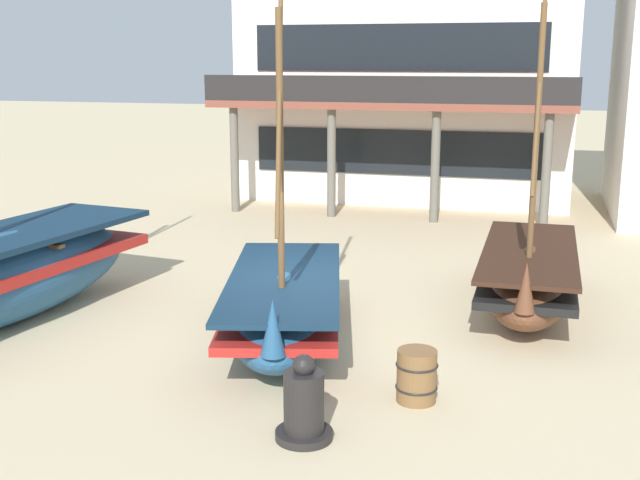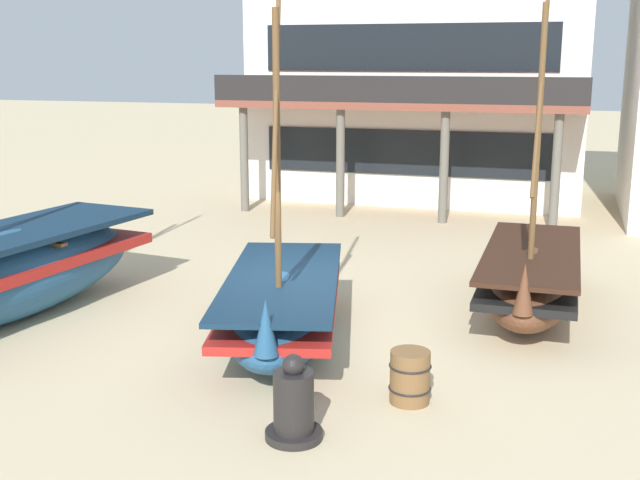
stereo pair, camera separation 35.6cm
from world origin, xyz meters
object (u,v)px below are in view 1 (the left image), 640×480
at_px(capstan_winch, 304,406).
at_px(harbor_building_main, 413,49).
at_px(fishing_boat_near_left, 528,276).
at_px(fishing_boat_centre_large, 4,273).
at_px(fishing_boat_far_right, 285,306).
at_px(wooden_barrel, 417,376).

xyz_separation_m(capstan_winch, harbor_building_main, (-1.68, 17.96, 4.24)).
bearing_deg(capstan_winch, fishing_boat_near_left, 67.44).
height_order(fishing_boat_near_left, fishing_boat_centre_large, fishing_boat_centre_large).
height_order(fishing_boat_centre_large, harbor_building_main, harbor_building_main).
bearing_deg(fishing_boat_far_right, harbor_building_main, 91.75).
xyz_separation_m(fishing_boat_centre_large, wooden_barrel, (7.24, -1.41, -0.48)).
bearing_deg(capstan_winch, fishing_boat_far_right, 111.98).
bearing_deg(wooden_barrel, harbor_building_main, 99.58).
height_order(fishing_boat_far_right, wooden_barrel, fishing_boat_far_right).
height_order(fishing_boat_far_right, capstan_winch, fishing_boat_far_right).
bearing_deg(fishing_boat_centre_large, harbor_building_main, 73.62).
distance_m(fishing_boat_near_left, capstan_winch, 6.28).
bearing_deg(harbor_building_main, capstan_winch, -84.65).
relative_size(fishing_boat_near_left, capstan_winch, 5.50).
bearing_deg(fishing_boat_near_left, wooden_barrel, -106.47).
relative_size(fishing_boat_centre_large, capstan_winch, 6.83).
bearing_deg(fishing_boat_centre_large, fishing_boat_near_left, 19.24).
xyz_separation_m(fishing_boat_near_left, wooden_barrel, (-1.30, -4.39, -0.27)).
xyz_separation_m(fishing_boat_centre_large, harbor_building_main, (4.45, 15.14, 3.83)).
bearing_deg(fishing_boat_near_left, fishing_boat_far_right, -142.85).
xyz_separation_m(fishing_boat_near_left, capstan_winch, (-2.41, -5.79, -0.20)).
distance_m(fishing_boat_near_left, wooden_barrel, 4.58).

